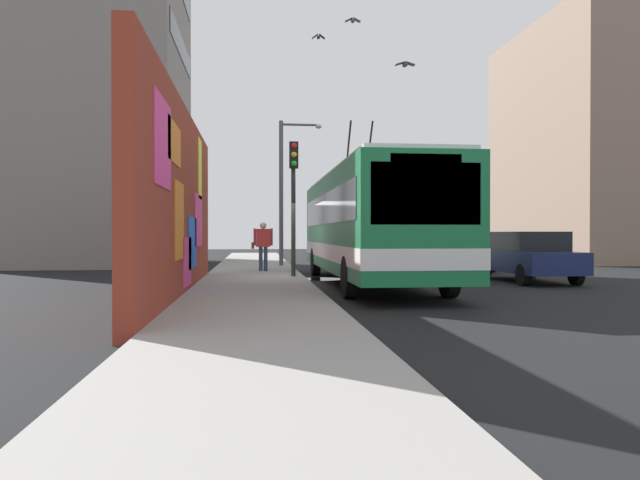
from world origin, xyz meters
TOP-DOWN VIEW (x-y plane):
  - ground_plane at (0.00, 0.00)m, footprint 80.00×80.00m
  - sidewalk_slab at (0.00, 1.60)m, footprint 48.00×3.20m
  - graffiti_wall at (-4.55, 3.35)m, footprint 12.90×0.32m
  - building_far_left at (11.30, 9.20)m, footprint 9.50×7.99m
  - building_far_right at (12.98, -17.00)m, footprint 12.16×6.53m
  - city_bus at (-1.58, -1.80)m, footprint 12.21×2.68m
  - parked_car_navy at (-1.06, -7.00)m, footprint 4.45×1.84m
  - parked_car_black at (5.36, -7.00)m, footprint 4.81×1.83m
  - parked_car_white at (10.58, -7.00)m, footprint 4.31×1.83m
  - pedestrian_midblock at (2.89, 1.29)m, footprint 0.24×0.78m
  - traffic_light at (-0.10, 0.35)m, footprint 0.49×0.28m
  - street_lamp at (6.60, 0.23)m, footprint 0.44×1.85m
  - flying_pigeons at (1.12, -1.81)m, footprint 7.31×2.27m
  - curbside_puddle at (0.66, -0.60)m, footprint 1.52×1.52m

SIDE VIEW (x-z plane):
  - ground_plane at x=0.00m, z-range 0.00..0.00m
  - curbside_puddle at x=0.66m, z-range 0.00..0.00m
  - sidewalk_slab at x=0.00m, z-range 0.00..0.15m
  - parked_car_white at x=10.58m, z-range 0.04..1.62m
  - parked_car_navy at x=-1.06m, z-range 0.04..1.62m
  - parked_car_black at x=5.36m, z-range 0.05..1.63m
  - pedestrian_midblock at x=2.89m, z-range 0.32..2.10m
  - city_bus at x=-1.58m, z-range -0.71..4.41m
  - graffiti_wall at x=-4.55m, z-range 0.00..4.52m
  - traffic_light at x=-0.10m, z-range 0.89..5.20m
  - street_lamp at x=6.60m, z-range 0.64..6.85m
  - building_far_right at x=12.98m, z-range 0.00..13.17m
  - flying_pigeons at x=1.12m, z-range 6.61..9.76m
  - building_far_left at x=11.30m, z-range 0.00..19.16m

